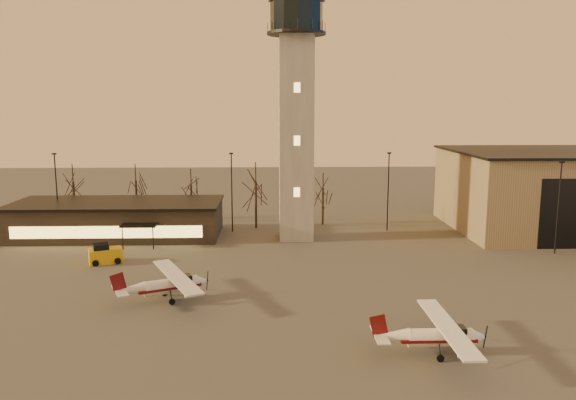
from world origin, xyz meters
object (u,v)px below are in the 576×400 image
at_px(control_tower, 296,103).
at_px(hangar, 572,190).
at_px(cessna_rear, 173,288).
at_px(terminal, 118,219).
at_px(cessna_front, 442,340).
at_px(service_cart, 105,256).

height_order(control_tower, hangar, control_tower).
bearing_deg(hangar, cessna_rear, -151.62).
xyz_separation_m(hangar, cessna_rear, (-47.24, -25.52, -4.15)).
relative_size(control_tower, terminal, 1.28).
bearing_deg(cessna_rear, hangar, 3.59).
bearing_deg(cessna_front, control_tower, 103.86).
distance_m(control_tower, cessna_front, 36.89).
xyz_separation_m(terminal, cessna_front, (30.02, -34.54, -1.20)).
height_order(control_tower, terminal, control_tower).
relative_size(hangar, cessna_rear, 2.99).
height_order(terminal, cessna_front, terminal).
bearing_deg(hangar, cessna_front, -127.44).
distance_m(cessna_rear, service_cart, 14.35).
bearing_deg(terminal, cessna_front, -49.00).
bearing_deg(service_cart, cessna_front, -59.95).
bearing_deg(service_cart, control_tower, 5.48).
height_order(control_tower, cessna_rear, control_tower).
height_order(control_tower, service_cart, control_tower).
relative_size(terminal, cessna_rear, 2.48).
bearing_deg(cessna_front, hangar, 52.56).
xyz_separation_m(cessna_rear, service_cart, (-8.87, 11.27, -0.22)).
xyz_separation_m(control_tower, hangar, (36.00, 3.98, -11.17)).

